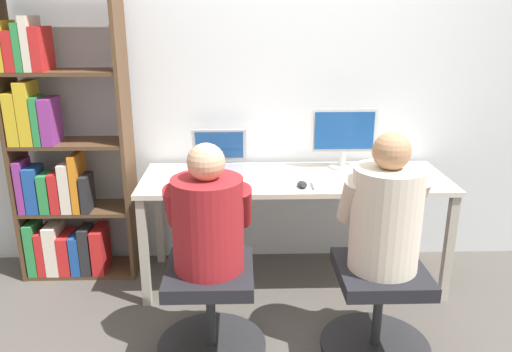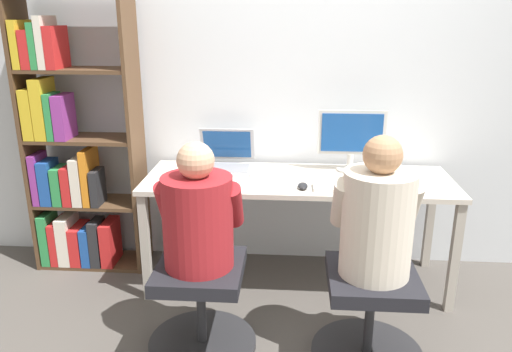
% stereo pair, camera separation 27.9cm
% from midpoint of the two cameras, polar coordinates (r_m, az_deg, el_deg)
% --- Properties ---
extents(ground_plane, '(14.00, 14.00, 0.00)m').
position_cam_midpoint_polar(ground_plane, '(3.11, 7.17, -14.73)').
color(ground_plane, '#4C4742').
extents(wall_back, '(10.00, 0.05, 2.60)m').
position_cam_midpoint_polar(wall_back, '(3.34, 7.48, 11.42)').
color(wall_back, silver).
rests_on(wall_back, ground_plane).
extents(desk, '(1.89, 0.64, 0.71)m').
position_cam_midpoint_polar(desk, '(3.12, 7.36, -1.51)').
color(desk, beige).
rests_on(desk, ground_plane).
extents(desktop_monitor, '(0.42, 0.17, 0.39)m').
position_cam_midpoint_polar(desktop_monitor, '(3.24, 13.30, 4.18)').
color(desktop_monitor, beige).
rests_on(desktop_monitor, desk).
extents(laptop, '(0.36, 0.35, 0.25)m').
position_cam_midpoint_polar(laptop, '(3.25, -1.08, 1.73)').
color(laptop, '#B7B7BC').
rests_on(laptop, desk).
extents(keyboard, '(0.44, 0.14, 0.03)m').
position_cam_midpoint_polar(keyboard, '(2.94, 13.59, -1.34)').
color(keyboard, silver).
rests_on(keyboard, desk).
extents(computer_mouse_by_keyboard, '(0.06, 0.11, 0.03)m').
position_cam_midpoint_polar(computer_mouse_by_keyboard, '(2.91, 8.12, -1.18)').
color(computer_mouse_by_keyboard, black).
rests_on(computer_mouse_by_keyboard, desk).
extents(office_chair_left, '(0.57, 0.57, 0.48)m').
position_cam_midpoint_polar(office_chair_left, '(2.67, 15.92, -15.04)').
color(office_chair_left, '#262628').
rests_on(office_chair_left, ground_plane).
extents(office_chair_right, '(0.57, 0.57, 0.48)m').
position_cam_midpoint_polar(office_chair_right, '(2.65, -3.21, -14.58)').
color(office_chair_right, '#262628').
rests_on(office_chair_right, ground_plane).
extents(person_at_monitor, '(0.42, 0.36, 0.68)m').
position_cam_midpoint_polar(person_at_monitor, '(2.44, 16.94, -4.58)').
color(person_at_monitor, beige).
rests_on(person_at_monitor, office_chair_left).
extents(person_at_laptop, '(0.42, 0.35, 0.63)m').
position_cam_midpoint_polar(person_at_laptop, '(2.42, -3.40, -4.59)').
color(person_at_laptop, maroon).
rests_on(person_at_laptop, office_chair_right).
extents(bookshelf, '(0.73, 0.30, 1.80)m').
position_cam_midpoint_polar(bookshelf, '(3.45, -18.22, 1.96)').
color(bookshelf, '#513823').
rests_on(bookshelf, ground_plane).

